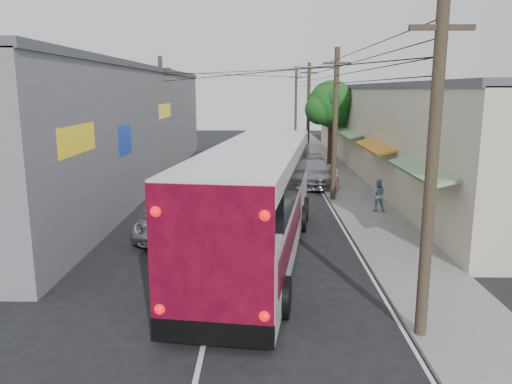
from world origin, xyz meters
TOP-DOWN VIEW (x-y plane):
  - ground at (0.00, 0.00)m, footprint 120.00×120.00m
  - sidewalk at (6.50, 20.00)m, footprint 3.00×80.00m
  - building_right at (10.99, 22.00)m, footprint 7.09×40.00m
  - building_left at (-8.50, 18.00)m, footprint 7.20×36.00m
  - utility_poles at (3.13, 20.33)m, footprint 11.80×45.28m
  - street_tree at (6.87, 26.02)m, footprint 4.40×4.00m
  - coach_bus at (1.22, 4.11)m, footprint 4.74×14.08m
  - jeepney at (-2.49, 6.71)m, footprint 2.55×5.10m
  - parked_suv at (4.60, 17.83)m, footprint 2.60×5.85m
  - parked_car_mid at (3.80, 24.92)m, footprint 2.03×4.82m
  - parked_car_far at (3.80, 31.25)m, footprint 2.07×4.89m
  - pedestrian_near at (5.40, 13.86)m, footprint 0.67×0.57m
  - pedestrian_far at (6.97, 10.39)m, footprint 0.85×0.71m

SIDE VIEW (x-z plane):
  - ground at x=0.00m, z-range 0.00..0.00m
  - sidewalk at x=6.50m, z-range 0.00..0.12m
  - jeepney at x=-2.49m, z-range 0.00..1.39m
  - parked_car_far at x=3.80m, z-range 0.00..1.57m
  - parked_car_mid at x=3.80m, z-range 0.00..1.63m
  - parked_suv at x=4.60m, z-range 0.00..1.67m
  - pedestrian_near at x=5.40m, z-range 0.12..1.68m
  - pedestrian_far at x=6.97m, z-range 0.12..1.70m
  - coach_bus at x=1.22m, z-range 0.07..4.06m
  - building_right at x=10.99m, z-range 0.03..6.28m
  - building_left at x=-8.50m, z-range 0.03..7.28m
  - utility_poles at x=3.13m, z-range 0.13..8.13m
  - street_tree at x=6.87m, z-range 1.37..7.97m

